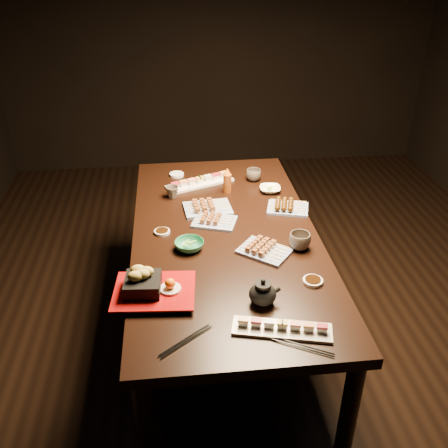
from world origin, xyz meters
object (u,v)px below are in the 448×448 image
at_px(tempura_tray, 154,283).
at_px(teacup_far_left, 172,192).
at_px(yakitori_plate_right, 265,247).
at_px(condiment_bottle, 227,180).
at_px(teacup_mid_right, 300,241).
at_px(edamame_bowl_cream, 270,189).
at_px(teacup_far_right, 254,175).
at_px(teacup_near_left, 136,287).
at_px(edamame_bowl_green, 189,245).
at_px(yakitori_plate_center, 214,218).
at_px(yakitori_plate_left, 208,205).
at_px(teapot, 263,291).
at_px(dining_table, 225,293).
at_px(sushi_platter_near, 282,326).
at_px(sushi_platter_far, 200,181).

bearing_deg(tempura_tray, teacup_far_left, 88.70).
relative_size(yakitori_plate_right, condiment_bottle, 1.51).
xyz_separation_m(tempura_tray, teacup_mid_right, (0.67, 0.28, -0.02)).
height_order(edamame_bowl_cream, teacup_far_right, teacup_far_right).
bearing_deg(teacup_near_left, teacup_far_left, 79.10).
bearing_deg(edamame_bowl_green, condiment_bottle, 66.99).
xyz_separation_m(yakitori_plate_right, teacup_far_right, (0.08, 0.78, 0.01)).
distance_m(yakitori_plate_center, tempura_tray, 0.63).
xyz_separation_m(yakitori_plate_left, teacup_far_right, (0.30, 0.34, 0.00)).
relative_size(yakitori_plate_right, teapot, 1.71).
bearing_deg(dining_table, teacup_far_left, 131.27).
bearing_deg(sushi_platter_near, teacup_mid_right, 83.56).
bearing_deg(edamame_bowl_cream, yakitori_plate_left, -154.01).
distance_m(sushi_platter_near, teacup_mid_right, 0.58).
bearing_deg(yakitori_plate_left, teapot, -84.53).
height_order(edamame_bowl_green, teacup_near_left, teacup_near_left).
bearing_deg(yakitori_plate_left, sushi_platter_near, -83.92).
distance_m(teacup_near_left, condiment_bottle, 1.01).
xyz_separation_m(yakitori_plate_center, teacup_far_right, (0.28, 0.48, 0.01)).
height_order(teacup_far_left, teacup_far_right, teacup_far_right).
xyz_separation_m(teacup_near_left, teacup_far_left, (0.16, 0.85, -0.00)).
relative_size(teacup_mid_right, teacup_far_left, 1.39).
height_order(yakitori_plate_left, teacup_far_left, teacup_far_left).
relative_size(yakitori_plate_left, teacup_far_left, 3.39).
bearing_deg(teapot, edamame_bowl_green, 117.08).
bearing_deg(yakitori_plate_right, dining_table, 168.23).
distance_m(dining_table, edamame_bowl_green, 0.45).
distance_m(edamame_bowl_green, teacup_far_right, 0.83).
bearing_deg(teacup_far_right, yakitori_plate_center, -120.00).
bearing_deg(yakitori_plate_right, condiment_bottle, 137.83).
xyz_separation_m(sushi_platter_far, edamame_bowl_green, (-0.10, -0.69, -0.00)).
distance_m(sushi_platter_near, yakitori_plate_center, 0.84).
xyz_separation_m(edamame_bowl_green, teacup_mid_right, (0.51, -0.05, 0.02)).
relative_size(sushi_platter_near, teacup_far_right, 4.17).
height_order(sushi_platter_far, edamame_bowl_cream, sushi_platter_far).
xyz_separation_m(yakitori_plate_center, teacup_far_left, (-0.21, 0.31, 0.01)).
bearing_deg(yakitori_plate_left, edamame_bowl_cream, 20.59).
bearing_deg(yakitori_plate_center, teacup_near_left, -105.68).
height_order(dining_table, edamame_bowl_green, edamame_bowl_green).
bearing_deg(condiment_bottle, yakitori_plate_left, -122.37).
bearing_deg(teacup_near_left, condiment_bottle, 61.77).
height_order(sushi_platter_far, yakitori_plate_left, yakitori_plate_left).
distance_m(yakitori_plate_left, teacup_mid_right, 0.58).
distance_m(edamame_bowl_green, teapot, 0.50).
distance_m(teacup_far_left, teacup_far_right, 0.52).
bearing_deg(sushi_platter_far, tempura_tray, 53.98).
xyz_separation_m(dining_table, condiment_bottle, (0.06, 0.44, 0.45)).
distance_m(sushi_platter_near, edamame_bowl_green, 0.67).
xyz_separation_m(edamame_bowl_green, condiment_bottle, (0.24, 0.57, 0.05)).
xyz_separation_m(tempura_tray, teacup_far_left, (0.09, 0.87, -0.03)).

